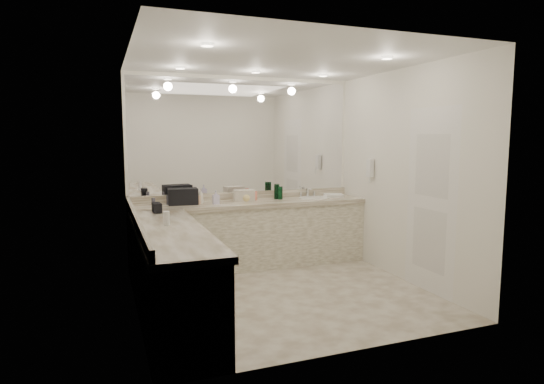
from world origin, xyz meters
name	(u,v)px	position (x,y,z in m)	size (l,w,h in m)	color
floor	(284,293)	(0.00, 0.00, 0.00)	(3.20, 3.20, 0.00)	beige
ceiling	(284,59)	(0.00, 0.00, 2.60)	(3.20, 3.20, 0.00)	white
wall_back	(244,170)	(0.00, 1.50, 1.30)	(3.20, 0.02, 2.60)	white
wall_left	(133,185)	(-1.60, 0.00, 1.30)	(0.02, 3.00, 2.60)	white
wall_right	(405,175)	(1.60, 0.00, 1.30)	(0.02, 3.00, 2.60)	white
vanity_back_base	(251,236)	(0.00, 1.20, 0.42)	(3.20, 0.60, 0.84)	silver
vanity_back_top	(251,204)	(0.00, 1.19, 0.87)	(3.20, 0.64, 0.06)	beige
vanity_left_base	(171,278)	(-1.30, -0.30, 0.42)	(0.60, 2.40, 0.84)	silver
vanity_left_top	(170,232)	(-1.29, -0.30, 0.87)	(0.64, 2.42, 0.06)	beige
backsplash_back	(244,195)	(0.00, 1.48, 0.95)	(3.20, 0.04, 0.10)	beige
backsplash_left	(136,220)	(-1.58, 0.00, 0.95)	(0.04, 3.00, 0.10)	beige
mirror_back	(244,137)	(0.00, 1.49, 1.77)	(3.12, 0.01, 1.55)	white
mirror_left	(132,136)	(-1.59, 0.00, 1.77)	(0.01, 2.92, 1.55)	white
sink	(314,198)	(0.95, 1.20, 0.90)	(0.44, 0.44, 0.03)	white
faucet	(307,192)	(0.95, 1.41, 0.97)	(0.24, 0.16, 0.14)	silver
wall_phone	(370,168)	(1.56, 0.70, 1.35)	(0.06, 0.10, 0.24)	white
door	(431,201)	(1.59, -0.50, 1.05)	(0.02, 0.82, 2.10)	white
black_toiletry_bag	(183,196)	(-0.90, 1.25, 1.01)	(0.38, 0.24, 0.21)	black
black_bag_spill	(157,208)	(-1.30, 0.69, 0.95)	(0.09, 0.20, 0.11)	black
cream_cosmetic_case	(244,195)	(-0.08, 1.25, 0.98)	(0.28, 0.17, 0.16)	beige
hand_towel	(334,195)	(1.28, 1.21, 0.92)	(0.26, 0.18, 0.04)	white
lotion_left	(166,218)	(-1.30, -0.12, 0.97)	(0.06, 0.06, 0.14)	white
soap_bottle_a	(201,196)	(-0.68, 1.21, 1.00)	(0.08, 0.08, 0.20)	white
soap_bottle_b	(216,197)	(-0.50, 1.12, 0.99)	(0.08, 0.08, 0.18)	silver
soap_bottle_c	(246,196)	(-0.07, 1.19, 0.98)	(0.12, 0.12, 0.16)	#F7DB84
green_bottle_0	(280,193)	(0.45, 1.24, 0.99)	(0.07, 0.07, 0.18)	#0E4E26
green_bottle_1	(277,191)	(0.43, 1.32, 1.00)	(0.07, 0.07, 0.21)	#0E4E26
green_bottle_2	(276,192)	(0.42, 1.30, 1.00)	(0.06, 0.06, 0.21)	#0E4E26
amenity_bottle_0	(153,203)	(-1.29, 1.13, 0.96)	(0.05, 0.05, 0.12)	#3F3F4C
amenity_bottle_1	(169,200)	(-1.08, 1.31, 0.96)	(0.06, 0.06, 0.12)	#3F3F4C
amenity_bottle_2	(199,200)	(-0.71, 1.19, 0.96)	(0.06, 0.06, 0.11)	#E0B28C
amenity_bottle_3	(183,198)	(-0.88, 1.34, 0.97)	(0.05, 0.05, 0.14)	silver
amenity_bottle_4	(255,196)	(0.10, 1.30, 0.96)	(0.06, 0.06, 0.12)	#E57F66
amenity_bottle_5	(245,197)	(-0.03, 1.34, 0.94)	(0.06, 0.06, 0.08)	#E57F66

